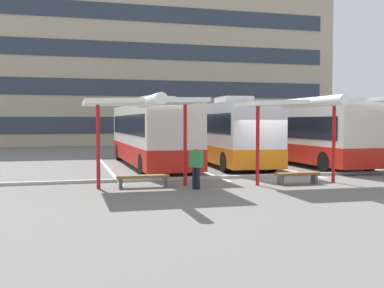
{
  "coord_description": "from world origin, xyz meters",
  "views": [
    {
      "loc": [
        -8.5,
        -18.36,
        2.42
      ],
      "look_at": [
        -2.96,
        2.41,
        1.39
      ],
      "focal_mm": 43.66,
      "sensor_mm": 36.0,
      "label": 1
    }
  ],
  "objects_px": {
    "coach_bus_2": "(305,136)",
    "waiting_shelter_0": "(144,104)",
    "waiting_passenger_0": "(196,164)",
    "coach_bus_1": "(226,134)",
    "bench_0": "(143,178)",
    "coach_bus_0": "(151,135)",
    "bench_1": "(298,175)",
    "waiting_shelter_1": "(300,105)"
  },
  "relations": [
    {
      "from": "waiting_shelter_1",
      "to": "coach_bus_1",
      "type": "bearing_deg",
      "value": 90.15
    },
    {
      "from": "bench_0",
      "to": "coach_bus_0",
      "type": "bearing_deg",
      "value": 78.17
    },
    {
      "from": "coach_bus_1",
      "to": "waiting_shelter_0",
      "type": "relative_size",
      "value": 2.12
    },
    {
      "from": "coach_bus_0",
      "to": "bench_0",
      "type": "xyz_separation_m",
      "value": [
        -1.66,
        -7.91,
        -1.34
      ]
    },
    {
      "from": "waiting_shelter_1",
      "to": "coach_bus_0",
      "type": "bearing_deg",
      "value": 116.06
    },
    {
      "from": "coach_bus_0",
      "to": "bench_1",
      "type": "height_order",
      "value": "coach_bus_0"
    },
    {
      "from": "coach_bus_1",
      "to": "waiting_shelter_1",
      "type": "bearing_deg",
      "value": -89.85
    },
    {
      "from": "waiting_passenger_0",
      "to": "coach_bus_0",
      "type": "bearing_deg",
      "value": 90.65
    },
    {
      "from": "coach_bus_0",
      "to": "waiting_shelter_1",
      "type": "xyz_separation_m",
      "value": [
        4.27,
        -8.74,
        1.39
      ]
    },
    {
      "from": "coach_bus_0",
      "to": "waiting_passenger_0",
      "type": "xyz_separation_m",
      "value": [
        0.1,
        -8.91,
        -0.77
      ]
    },
    {
      "from": "coach_bus_0",
      "to": "waiting_passenger_0",
      "type": "bearing_deg",
      "value": -89.35
    },
    {
      "from": "coach_bus_2",
      "to": "waiting_passenger_0",
      "type": "xyz_separation_m",
      "value": [
        -8.55,
        -7.82,
        -0.72
      ]
    },
    {
      "from": "coach_bus_2",
      "to": "waiting_passenger_0",
      "type": "distance_m",
      "value": 11.61
    },
    {
      "from": "coach_bus_2",
      "to": "bench_0",
      "type": "bearing_deg",
      "value": -146.54
    },
    {
      "from": "coach_bus_0",
      "to": "bench_0",
      "type": "height_order",
      "value": "coach_bus_0"
    },
    {
      "from": "bench_1",
      "to": "coach_bus_2",
      "type": "bearing_deg",
      "value": 59.71
    },
    {
      "from": "bench_0",
      "to": "waiting_shelter_1",
      "type": "relative_size",
      "value": 0.44
    },
    {
      "from": "coach_bus_2",
      "to": "waiting_shelter_1",
      "type": "xyz_separation_m",
      "value": [
        -4.38,
        -7.64,
        1.44
      ]
    },
    {
      "from": "coach_bus_2",
      "to": "waiting_shelter_0",
      "type": "height_order",
      "value": "coach_bus_2"
    },
    {
      "from": "coach_bus_2",
      "to": "waiting_shelter_0",
      "type": "bearing_deg",
      "value": -145.58
    },
    {
      "from": "coach_bus_2",
      "to": "bench_0",
      "type": "relative_size",
      "value": 5.85
    },
    {
      "from": "waiting_shelter_1",
      "to": "waiting_passenger_0",
      "type": "xyz_separation_m",
      "value": [
        -4.17,
        -0.17,
        -2.16
      ]
    },
    {
      "from": "bench_0",
      "to": "waiting_passenger_0",
      "type": "xyz_separation_m",
      "value": [
        1.76,
        -1.0,
        0.57
      ]
    },
    {
      "from": "coach_bus_1",
      "to": "waiting_passenger_0",
      "type": "relative_size",
      "value": 6.95
    },
    {
      "from": "coach_bus_1",
      "to": "bench_0",
      "type": "relative_size",
      "value": 5.7
    },
    {
      "from": "coach_bus_2",
      "to": "coach_bus_1",
      "type": "bearing_deg",
      "value": 168.7
    },
    {
      "from": "waiting_shelter_0",
      "to": "waiting_shelter_1",
      "type": "distance_m",
      "value": 5.96
    },
    {
      "from": "coach_bus_0",
      "to": "bench_1",
      "type": "xyz_separation_m",
      "value": [
        4.27,
        -8.6,
        -1.35
      ]
    },
    {
      "from": "waiting_shelter_1",
      "to": "waiting_passenger_0",
      "type": "bearing_deg",
      "value": -177.62
    },
    {
      "from": "coach_bus_2",
      "to": "waiting_passenger_0",
      "type": "bearing_deg",
      "value": -137.58
    },
    {
      "from": "waiting_shelter_0",
      "to": "bench_1",
      "type": "xyz_separation_m",
      "value": [
        5.93,
        -0.44,
        -2.73
      ]
    },
    {
      "from": "coach_bus_0",
      "to": "bench_1",
      "type": "distance_m",
      "value": 9.7
    },
    {
      "from": "coach_bus_0",
      "to": "waiting_shelter_1",
      "type": "distance_m",
      "value": 9.82
    },
    {
      "from": "waiting_shelter_0",
      "to": "waiting_passenger_0",
      "type": "xyz_separation_m",
      "value": [
        1.76,
        -0.75,
        -2.16
      ]
    },
    {
      "from": "coach_bus_2",
      "to": "bench_0",
      "type": "xyz_separation_m",
      "value": [
        -10.31,
        -6.82,
        -1.29
      ]
    },
    {
      "from": "coach_bus_1",
      "to": "bench_1",
      "type": "relative_size",
      "value": 6.45
    },
    {
      "from": "waiting_shelter_1",
      "to": "waiting_passenger_0",
      "type": "height_order",
      "value": "waiting_shelter_1"
    },
    {
      "from": "waiting_shelter_1",
      "to": "bench_1",
      "type": "height_order",
      "value": "waiting_shelter_1"
    },
    {
      "from": "waiting_shelter_0",
      "to": "coach_bus_2",
      "type": "bearing_deg",
      "value": 34.42
    },
    {
      "from": "bench_0",
      "to": "coach_bus_2",
      "type": "bearing_deg",
      "value": 33.46
    },
    {
      "from": "coach_bus_0",
      "to": "bench_1",
      "type": "bearing_deg",
      "value": -63.58
    },
    {
      "from": "waiting_passenger_0",
      "to": "waiting_shelter_0",
      "type": "bearing_deg",
      "value": 156.85
    }
  ]
}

